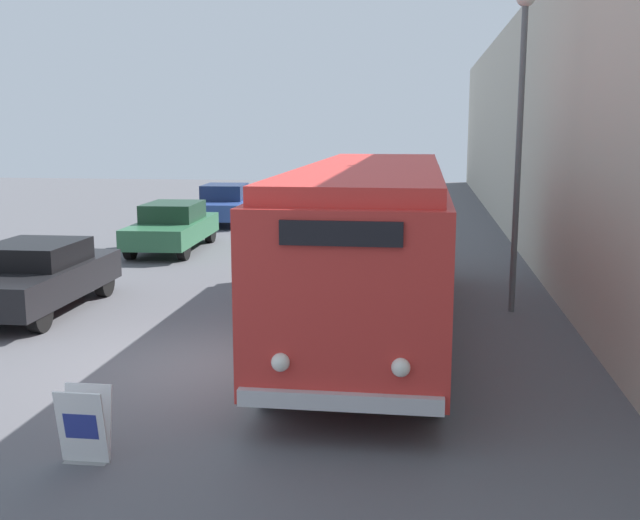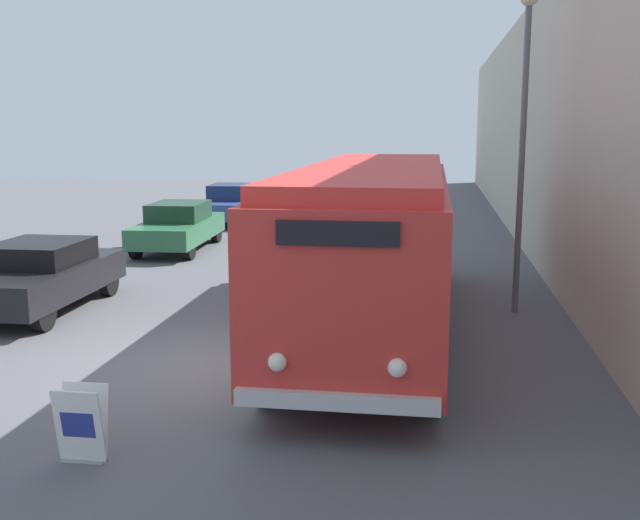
{
  "view_description": "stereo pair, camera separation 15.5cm",
  "coord_description": "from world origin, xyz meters",
  "px_view_note": "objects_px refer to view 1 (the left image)",
  "views": [
    {
      "loc": [
        3.29,
        -10.9,
        3.71
      ],
      "look_at": [
        1.81,
        -0.08,
        1.75
      ],
      "focal_mm": 42.0,
      "sensor_mm": 36.0,
      "label": 1
    },
    {
      "loc": [
        3.45,
        -10.88,
        3.71
      ],
      "look_at": [
        1.81,
        -0.08,
        1.75
      ],
      "focal_mm": 42.0,
      "sensor_mm": 36.0,
      "label": 2
    }
  ],
  "objects_px": {
    "sign_board": "(85,426)",
    "parked_car_far": "(225,204)",
    "vintage_bus": "(372,237)",
    "parked_car_mid": "(173,226)",
    "parked_car_near": "(35,276)",
    "streetlamp": "(521,106)"
  },
  "relations": [
    {
      "from": "vintage_bus",
      "to": "parked_car_mid",
      "type": "height_order",
      "value": "vintage_bus"
    },
    {
      "from": "vintage_bus",
      "to": "sign_board",
      "type": "height_order",
      "value": "vintage_bus"
    },
    {
      "from": "streetlamp",
      "to": "parked_car_far",
      "type": "distance_m",
      "value": 16.21
    },
    {
      "from": "parked_car_far",
      "to": "parked_car_mid",
      "type": "bearing_deg",
      "value": -92.69
    },
    {
      "from": "vintage_bus",
      "to": "parked_car_near",
      "type": "relative_size",
      "value": 2.46
    },
    {
      "from": "parked_car_near",
      "to": "parked_car_mid",
      "type": "distance_m",
      "value": 7.68
    },
    {
      "from": "parked_car_near",
      "to": "parked_car_far",
      "type": "bearing_deg",
      "value": 88.29
    },
    {
      "from": "parked_car_mid",
      "to": "sign_board",
      "type": "bearing_deg",
      "value": -77.95
    },
    {
      "from": "sign_board",
      "to": "parked_car_near",
      "type": "relative_size",
      "value": 0.2
    },
    {
      "from": "vintage_bus",
      "to": "parked_car_far",
      "type": "height_order",
      "value": "vintage_bus"
    },
    {
      "from": "parked_car_near",
      "to": "sign_board",
      "type": "bearing_deg",
      "value": -58.82
    },
    {
      "from": "sign_board",
      "to": "parked_car_near",
      "type": "distance_m",
      "value": 7.6
    },
    {
      "from": "sign_board",
      "to": "parked_car_far",
      "type": "relative_size",
      "value": 0.2
    },
    {
      "from": "vintage_bus",
      "to": "parked_car_mid",
      "type": "xyz_separation_m",
      "value": [
        -6.56,
        8.05,
        -0.99
      ]
    },
    {
      "from": "parked_car_mid",
      "to": "parked_car_far",
      "type": "bearing_deg",
      "value": 88.03
    },
    {
      "from": "vintage_bus",
      "to": "streetlamp",
      "type": "relative_size",
      "value": 1.72
    },
    {
      "from": "sign_board",
      "to": "parked_car_far",
      "type": "height_order",
      "value": "parked_car_far"
    },
    {
      "from": "parked_car_mid",
      "to": "vintage_bus",
      "type": "bearing_deg",
      "value": -53.79
    },
    {
      "from": "streetlamp",
      "to": "sign_board",
      "type": "bearing_deg",
      "value": -125.47
    },
    {
      "from": "sign_board",
      "to": "streetlamp",
      "type": "height_order",
      "value": "streetlamp"
    },
    {
      "from": "vintage_bus",
      "to": "parked_car_near",
      "type": "distance_m",
      "value": 6.91
    },
    {
      "from": "vintage_bus",
      "to": "parked_car_mid",
      "type": "relative_size",
      "value": 2.28
    }
  ]
}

